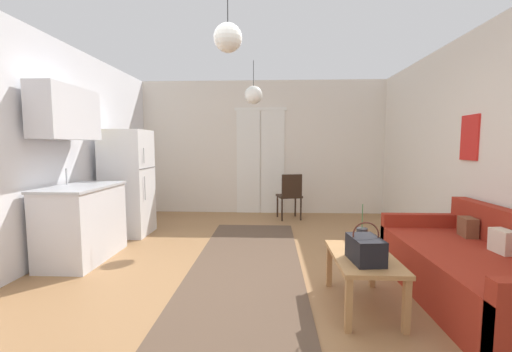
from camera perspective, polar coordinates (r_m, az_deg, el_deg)
The scene contains 13 objects.
ground_plane at distance 3.40m, azimuth -0.68°, elevation -19.49°, with size 5.49×7.60×0.10m, color #996D44.
wall_back at distance 6.63m, azimuth 1.11°, elevation 4.97°, with size 5.09×0.13×2.68m.
wall_left at distance 4.08m, azimuth -38.41°, elevation 3.71°, with size 0.12×7.20×2.68m.
area_rug at distance 3.87m, azimuth -1.65°, elevation -15.42°, with size 1.24×3.71×0.01m, color brown.
couch at distance 3.54m, azimuth 35.11°, elevation -13.90°, with size 0.94×1.95×0.79m.
coffee_table at distance 2.98m, azimuth 18.36°, elevation -14.34°, with size 0.50×0.88×0.45m.
bamboo_vase at distance 3.11m, azimuth 18.18°, elevation -10.41°, with size 0.10×0.10×0.41m.
handbag at distance 2.78m, azimuth 18.77°, elevation -12.13°, with size 0.25×0.35×0.33m.
refrigerator at distance 5.36m, azimuth -21.71°, elevation -1.11°, with size 0.66×0.64×1.62m.
kitchen_counter at distance 4.41m, azimuth -28.83°, elevation -3.11°, with size 0.62×1.08×2.06m.
accent_chair at distance 6.05m, azimuth 6.04°, elevation -3.16°, with size 0.50×0.49×0.86m.
pendant_lamp_near at distance 2.73m, azimuth -4.99°, elevation 23.17°, with size 0.22×0.22×0.58m.
pendant_lamp_far at distance 5.15m, azimuth -0.44°, elevation 14.14°, with size 0.28×0.28×0.66m.
Camera 1 is at (0.18, -3.08, 1.38)m, focal length 22.63 mm.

